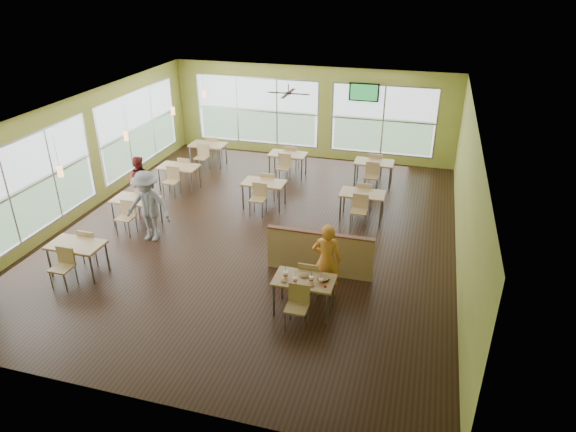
# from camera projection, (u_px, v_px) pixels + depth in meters

# --- Properties ---
(room) EXTENTS (12.00, 12.04, 3.20)m
(room) POSITION_uv_depth(u_px,v_px,m) (256.00, 174.00, 12.74)
(room) COLOR black
(room) RESTS_ON ground
(window_bays) EXTENTS (9.24, 10.24, 2.38)m
(window_bays) POSITION_uv_depth(u_px,v_px,m) (208.00, 134.00, 16.09)
(window_bays) COLOR white
(window_bays) RESTS_ON room
(main_table) EXTENTS (1.22, 1.52, 0.87)m
(main_table) POSITION_uv_depth(u_px,v_px,m) (304.00, 284.00, 10.09)
(main_table) COLOR tan
(main_table) RESTS_ON floor
(half_wall_divider) EXTENTS (2.40, 0.14, 1.04)m
(half_wall_divider) POSITION_uv_depth(u_px,v_px,m) (320.00, 253.00, 11.39)
(half_wall_divider) COLOR tan
(half_wall_divider) RESTS_ON floor
(dining_tables) EXTENTS (6.92, 8.72, 0.87)m
(dining_tables) POSITION_uv_depth(u_px,v_px,m) (242.00, 180.00, 14.90)
(dining_tables) COLOR tan
(dining_tables) RESTS_ON floor
(pendant_lights) EXTENTS (0.11, 7.31, 0.86)m
(pendant_lights) POSITION_uv_depth(u_px,v_px,m) (150.00, 123.00, 13.72)
(pendant_lights) COLOR #2D2119
(pendant_lights) RESTS_ON ceiling
(ceiling_fan) EXTENTS (1.25, 1.25, 0.29)m
(ceiling_fan) POSITION_uv_depth(u_px,v_px,m) (288.00, 93.00, 14.73)
(ceiling_fan) COLOR #2D2119
(ceiling_fan) RESTS_ON ceiling
(tv_backwall) EXTENTS (1.00, 0.07, 0.60)m
(tv_backwall) POSITION_uv_depth(u_px,v_px,m) (364.00, 92.00, 17.01)
(tv_backwall) COLOR black
(tv_backwall) RESTS_ON wall_back
(man_plaid) EXTENTS (0.64, 0.45, 1.67)m
(man_plaid) POSITION_uv_depth(u_px,v_px,m) (327.00, 260.00, 10.51)
(man_plaid) COLOR orange
(man_plaid) RESTS_ON floor
(patron_maroon) EXTENTS (0.84, 0.74, 1.46)m
(patron_maroon) POSITION_uv_depth(u_px,v_px,m) (139.00, 181.00, 14.61)
(patron_maroon) COLOR maroon
(patron_maroon) RESTS_ON floor
(patron_grey) EXTENTS (1.19, 0.68, 1.84)m
(patron_grey) POSITION_uv_depth(u_px,v_px,m) (148.00, 206.00, 12.64)
(patron_grey) COLOR slate
(patron_grey) RESTS_ON floor
(cup_blue) EXTENTS (0.11, 0.11, 0.38)m
(cup_blue) POSITION_uv_depth(u_px,v_px,m) (285.00, 275.00, 10.04)
(cup_blue) COLOR white
(cup_blue) RESTS_ON main_table
(cup_yellow) EXTENTS (0.09, 0.09, 0.34)m
(cup_yellow) POSITION_uv_depth(u_px,v_px,m) (295.00, 280.00, 9.89)
(cup_yellow) COLOR white
(cup_yellow) RESTS_ON main_table
(cup_red_near) EXTENTS (0.09, 0.09, 0.34)m
(cup_red_near) POSITION_uv_depth(u_px,v_px,m) (311.00, 279.00, 9.91)
(cup_red_near) COLOR white
(cup_red_near) RESTS_ON main_table
(cup_red_far) EXTENTS (0.09, 0.09, 0.32)m
(cup_red_far) POSITION_uv_depth(u_px,v_px,m) (321.00, 281.00, 9.86)
(cup_red_far) COLOR white
(cup_red_far) RESTS_ON main_table
(food_basket) EXTENTS (0.24, 0.24, 0.05)m
(food_basket) POSITION_uv_depth(u_px,v_px,m) (323.00, 279.00, 10.00)
(food_basket) COLOR black
(food_basket) RESTS_ON main_table
(ketchup_cup) EXTENTS (0.05, 0.05, 0.02)m
(ketchup_cup) POSITION_uv_depth(u_px,v_px,m) (325.00, 287.00, 9.79)
(ketchup_cup) COLOR #A60E04
(ketchup_cup) RESTS_ON main_table
(wrapper_left) EXTENTS (0.15, 0.14, 0.03)m
(wrapper_left) POSITION_uv_depth(u_px,v_px,m) (284.00, 281.00, 9.95)
(wrapper_left) COLOR #9B7D4B
(wrapper_left) RESTS_ON main_table
(wrapper_mid) EXTENTS (0.22, 0.20, 0.05)m
(wrapper_mid) POSITION_uv_depth(u_px,v_px,m) (304.00, 275.00, 10.12)
(wrapper_mid) COLOR #9B7D4B
(wrapper_mid) RESTS_ON main_table
(wrapper_right) EXTENTS (0.16, 0.15, 0.03)m
(wrapper_right) POSITION_uv_depth(u_px,v_px,m) (310.00, 285.00, 9.83)
(wrapper_right) COLOR #9B7D4B
(wrapper_right) RESTS_ON main_table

